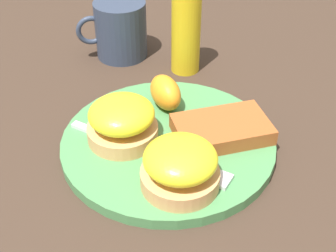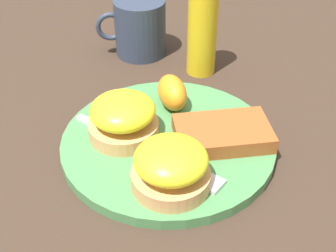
# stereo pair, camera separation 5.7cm
# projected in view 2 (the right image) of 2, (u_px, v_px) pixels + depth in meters

# --- Properties ---
(ground_plane) EXTENTS (1.10, 1.10, 0.00)m
(ground_plane) POSITION_uv_depth(u_px,v_px,m) (168.00, 147.00, 0.59)
(ground_plane) COLOR #38281E
(plate) EXTENTS (0.27, 0.27, 0.01)m
(plate) POSITION_uv_depth(u_px,v_px,m) (168.00, 143.00, 0.58)
(plate) COLOR #47844C
(plate) RESTS_ON ground_plane
(sandwich_benedict_left) EXTENTS (0.09, 0.09, 0.06)m
(sandwich_benedict_left) POSITION_uv_depth(u_px,v_px,m) (123.00, 118.00, 0.57)
(sandwich_benedict_left) COLOR tan
(sandwich_benedict_left) RESTS_ON plate
(sandwich_benedict_right) EXTENTS (0.09, 0.09, 0.06)m
(sandwich_benedict_right) POSITION_uv_depth(u_px,v_px,m) (171.00, 167.00, 0.50)
(sandwich_benedict_right) COLOR tan
(sandwich_benedict_right) RESTS_ON plate
(hashbrown_patty) EXTENTS (0.12, 0.07, 0.02)m
(hashbrown_patty) POSITION_uv_depth(u_px,v_px,m) (223.00, 133.00, 0.57)
(hashbrown_patty) COLOR #994C22
(hashbrown_patty) RESTS_ON plate
(orange_wedge) EXTENTS (0.05, 0.07, 0.04)m
(orange_wedge) POSITION_uv_depth(u_px,v_px,m) (172.00, 93.00, 0.62)
(orange_wedge) COLOR orange
(orange_wedge) RESTS_ON plate
(fork) EXTENTS (0.17, 0.17, 0.00)m
(fork) POSITION_uv_depth(u_px,v_px,m) (153.00, 154.00, 0.55)
(fork) COLOR silver
(fork) RESTS_ON plate
(cup) EXTENTS (0.11, 0.08, 0.09)m
(cup) POSITION_uv_depth(u_px,v_px,m) (139.00, 27.00, 0.76)
(cup) COLOR #2D384C
(cup) RESTS_ON ground_plane
(condiment_bottle) EXTENTS (0.04, 0.04, 0.14)m
(condiment_bottle) POSITION_uv_depth(u_px,v_px,m) (202.00, 32.00, 0.69)
(condiment_bottle) COLOR gold
(condiment_bottle) RESTS_ON ground_plane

